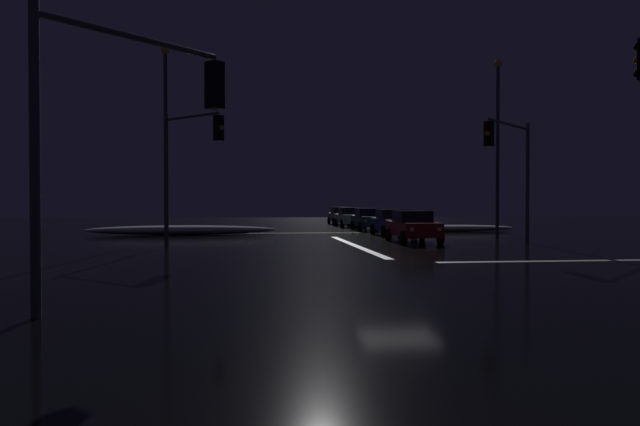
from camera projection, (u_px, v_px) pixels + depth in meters
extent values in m
cube|color=black|center=(398.00, 264.00, 19.98)|extent=(120.00, 120.00, 0.10)
cube|color=white|center=(355.00, 245.00, 28.07)|extent=(0.35, 13.96, 0.01)
cube|color=yellow|center=(324.00, 233.00, 39.59)|extent=(22.00, 0.15, 0.01)
cube|color=white|center=(632.00, 260.00, 20.96)|extent=(13.96, 0.40, 0.01)
ellipsoid|color=white|center=(181.00, 230.00, 37.12)|extent=(11.55, 1.50, 0.58)
ellipsoid|color=white|center=(452.00, 228.00, 41.44)|extent=(8.67, 1.50, 0.45)
cube|color=maroon|center=(413.00, 229.00, 30.29)|extent=(1.80, 4.20, 0.70)
cube|color=black|center=(412.00, 216.00, 30.48)|extent=(1.60, 2.00, 0.55)
cylinder|color=black|center=(440.00, 238.00, 28.87)|extent=(0.22, 0.64, 0.64)
cylinder|color=black|center=(403.00, 238.00, 28.65)|extent=(0.22, 0.64, 0.64)
cylinder|color=black|center=(422.00, 234.00, 31.94)|extent=(0.22, 0.64, 0.64)
cylinder|color=black|center=(388.00, 234.00, 31.73)|extent=(0.22, 0.64, 0.64)
sphere|color=#F9EFC6|center=(439.00, 230.00, 28.26)|extent=(0.22, 0.22, 0.22)
sphere|color=#F9EFC6|center=(412.00, 230.00, 28.11)|extent=(0.22, 0.22, 0.22)
cube|color=navy|center=(393.00, 224.00, 36.54)|extent=(1.80, 4.20, 0.70)
cube|color=black|center=(392.00, 214.00, 36.72)|extent=(1.60, 2.00, 0.55)
cylinder|color=black|center=(414.00, 231.00, 35.11)|extent=(0.22, 0.64, 0.64)
cylinder|color=black|center=(384.00, 231.00, 34.90)|extent=(0.22, 0.64, 0.64)
cylinder|color=black|center=(401.00, 229.00, 38.19)|extent=(0.22, 0.64, 0.64)
cylinder|color=black|center=(373.00, 229.00, 37.98)|extent=(0.22, 0.64, 0.64)
sphere|color=#F9EFC6|center=(413.00, 225.00, 34.51)|extent=(0.22, 0.22, 0.22)
sphere|color=#F9EFC6|center=(390.00, 225.00, 34.35)|extent=(0.22, 0.22, 0.22)
cube|color=#14512D|center=(369.00, 221.00, 43.15)|extent=(1.80, 4.20, 0.70)
cube|color=black|center=(368.00, 212.00, 43.34)|extent=(1.60, 2.00, 0.55)
cylinder|color=black|center=(386.00, 227.00, 41.72)|extent=(0.22, 0.64, 0.64)
cylinder|color=black|center=(360.00, 227.00, 41.51)|extent=(0.22, 0.64, 0.64)
cylinder|color=black|center=(376.00, 225.00, 44.80)|extent=(0.22, 0.64, 0.64)
cylinder|color=black|center=(352.00, 225.00, 44.59)|extent=(0.22, 0.64, 0.64)
sphere|color=#F9EFC6|center=(384.00, 221.00, 41.12)|extent=(0.22, 0.22, 0.22)
sphere|color=#F9EFC6|center=(365.00, 221.00, 40.97)|extent=(0.22, 0.22, 0.22)
cube|color=silver|center=(350.00, 219.00, 49.06)|extent=(1.80, 4.20, 0.70)
cube|color=black|center=(350.00, 211.00, 49.25)|extent=(1.60, 2.00, 0.55)
cylinder|color=black|center=(365.00, 224.00, 47.64)|extent=(0.22, 0.64, 0.64)
cylinder|color=black|center=(342.00, 224.00, 47.43)|extent=(0.22, 0.64, 0.64)
cylinder|color=black|center=(358.00, 222.00, 50.72)|extent=(0.22, 0.64, 0.64)
cylinder|color=black|center=(336.00, 222.00, 50.50)|extent=(0.22, 0.64, 0.64)
sphere|color=#F9EFC6|center=(363.00, 219.00, 47.04)|extent=(0.22, 0.22, 0.22)
sphere|color=#F9EFC6|center=(346.00, 219.00, 46.88)|extent=(0.22, 0.22, 0.22)
cube|color=#B7B7BC|center=(341.00, 217.00, 54.31)|extent=(1.80, 4.20, 0.70)
cube|color=black|center=(341.00, 210.00, 54.49)|extent=(1.60, 2.00, 0.55)
cylinder|color=black|center=(354.00, 221.00, 52.88)|extent=(0.22, 0.64, 0.64)
cylinder|color=black|center=(334.00, 222.00, 52.67)|extent=(0.22, 0.64, 0.64)
cylinder|color=black|center=(348.00, 220.00, 55.96)|extent=(0.22, 0.64, 0.64)
cylinder|color=black|center=(329.00, 220.00, 55.74)|extent=(0.22, 0.64, 0.64)
sphere|color=#F9EFC6|center=(353.00, 217.00, 52.28)|extent=(0.22, 0.22, 0.22)
sphere|color=#F9EFC6|center=(338.00, 217.00, 52.12)|extent=(0.22, 0.22, 0.22)
sphere|color=black|center=(638.00, 47.00, 15.51)|extent=(0.22, 0.22, 0.22)
sphere|color=orange|center=(638.00, 60.00, 15.52)|extent=(0.22, 0.22, 0.22)
sphere|color=black|center=(638.00, 74.00, 15.53)|extent=(0.22, 0.22, 0.22)
cylinder|color=#4C4C51|center=(166.00, 180.00, 27.40)|extent=(0.18, 0.18, 6.01)
cylinder|color=#4C4C51|center=(191.00, 116.00, 26.28)|extent=(2.53, 2.53, 0.12)
cube|color=black|center=(219.00, 128.00, 25.23)|extent=(0.46, 0.46, 1.05)
sphere|color=black|center=(221.00, 119.00, 25.12)|extent=(0.22, 0.22, 0.22)
sphere|color=orange|center=(221.00, 128.00, 25.13)|extent=(0.22, 0.22, 0.22)
sphere|color=black|center=(221.00, 136.00, 25.13)|extent=(0.22, 0.22, 0.22)
cylinder|color=#4C4C51|center=(527.00, 183.00, 29.44)|extent=(0.18, 0.18, 5.82)
cylinder|color=#4C4C51|center=(510.00, 125.00, 27.54)|extent=(3.41, 3.41, 0.12)
cube|color=black|center=(489.00, 134.00, 25.70)|extent=(0.46, 0.46, 1.05)
sphere|color=black|center=(487.00, 125.00, 25.57)|extent=(0.22, 0.22, 0.22)
sphere|color=orange|center=(487.00, 133.00, 25.58)|extent=(0.22, 0.22, 0.22)
sphere|color=black|center=(487.00, 142.00, 25.58)|extent=(0.22, 0.22, 0.22)
cylinder|color=#4C4C51|center=(35.00, 157.00, 10.42)|extent=(0.18, 0.18, 5.54)
cylinder|color=#4C4C51|center=(136.00, 38.00, 11.99)|extent=(2.98, 2.98, 0.12)
cube|color=black|center=(215.00, 85.00, 13.61)|extent=(0.46, 0.46, 1.05)
sphere|color=black|center=(220.00, 71.00, 13.73)|extent=(0.22, 0.22, 0.22)
sphere|color=orange|center=(220.00, 86.00, 13.74)|extent=(0.22, 0.22, 0.22)
sphere|color=black|center=(220.00, 102.00, 13.74)|extent=(0.22, 0.22, 0.22)
cylinder|color=#424247|center=(498.00, 152.00, 34.65)|extent=(0.20, 0.20, 9.70)
sphere|color=#F9AD47|center=(498.00, 64.00, 34.56)|extent=(0.44, 0.44, 0.44)
cylinder|color=#424247|center=(166.00, 147.00, 32.44)|extent=(0.20, 0.20, 9.92)
sphere|color=#F9AD47|center=(165.00, 50.00, 32.35)|extent=(0.44, 0.44, 0.44)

